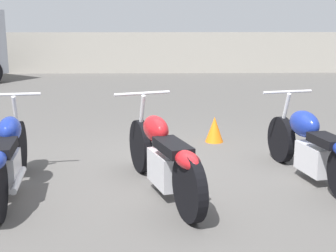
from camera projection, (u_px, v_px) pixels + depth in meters
The scene contains 6 objects.
ground_plane at pixel (168, 174), 5.75m from camera, with size 60.00×60.00×0.00m, color #514F4C.
fence_back at pixel (160, 53), 16.12m from camera, with size 40.00×0.04×1.40m.
motorcycle_slot_1 at pixel (8, 158), 4.98m from camera, with size 0.62×2.09×1.02m.
motorcycle_slot_2 at pixel (163, 156), 5.01m from camera, with size 0.95×2.13×1.02m.
motorcycle_slot_3 at pixel (313, 146), 5.45m from camera, with size 0.75×2.05×0.98m.
traffic_cone_near at pixel (214, 129), 7.22m from camera, with size 0.28×0.28×0.39m.
Camera 1 is at (-0.14, -5.47, 1.88)m, focal length 50.00 mm.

